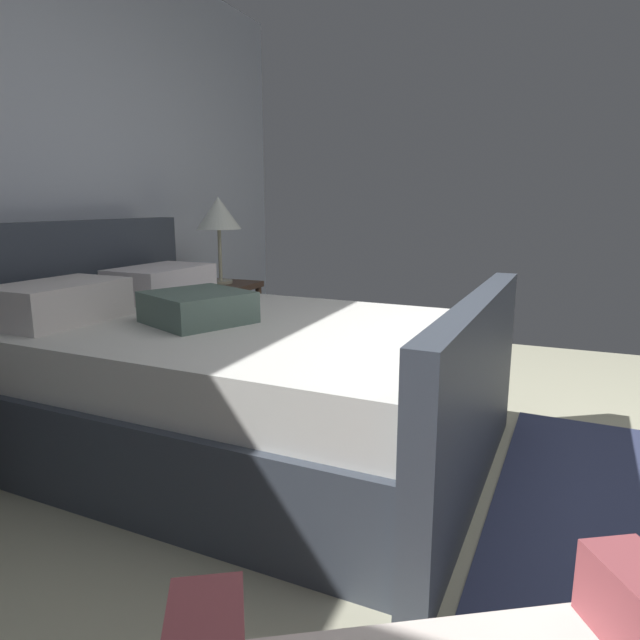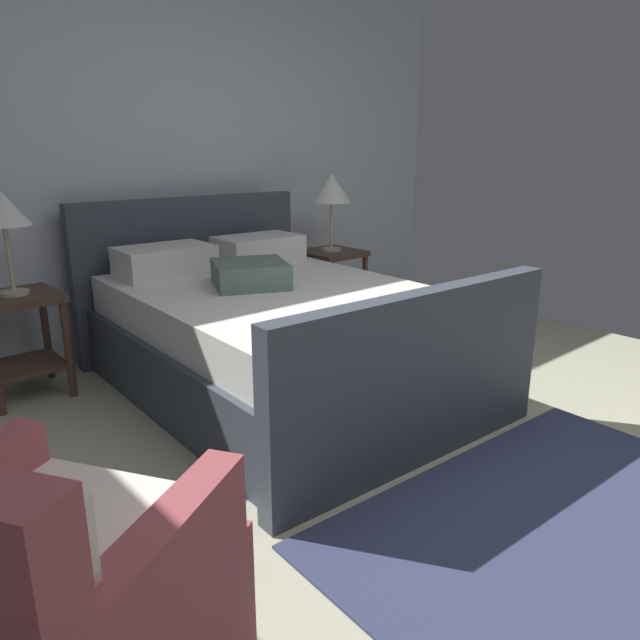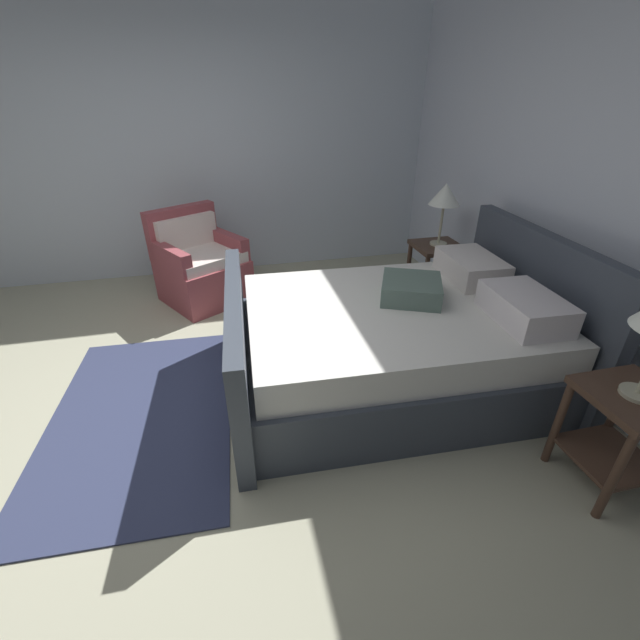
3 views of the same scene
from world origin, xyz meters
The scene contains 5 objects.
ground_plane centered at (0.00, 0.00, -0.01)m, with size 5.12×5.75×0.02m, color #ABA98E.
wall_back centered at (0.00, 2.94, 1.36)m, with size 5.24×0.12×2.72m, color silver.
bed centered at (-0.04, 1.65, 0.34)m, with size 1.75×2.31×1.06m.
nightstand_right centered at (1.10, 2.42, 0.40)m, with size 0.44×0.44×0.60m.
table_lamp_right centered at (1.10, 2.42, 1.07)m, with size 0.30×0.30×0.59m.
Camera 1 is at (-2.21, 0.31, 1.16)m, focal length 31.37 mm.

